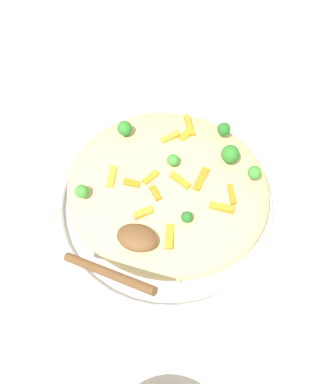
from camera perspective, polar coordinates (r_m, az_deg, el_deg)
ground_plane at (r=0.80m, az=-0.00°, el=-2.26°), size 2.40×2.40×0.00m
serving_bowl at (r=0.78m, az=-0.00°, el=-1.49°), size 0.37×0.37×0.04m
pasta_mound at (r=0.73m, az=-0.00°, el=0.28°), size 0.31×0.29×0.07m
carrot_piece_0 at (r=0.70m, az=-4.28°, el=1.05°), size 0.03×0.01×0.01m
carrot_piece_1 at (r=0.75m, az=2.29°, el=6.65°), size 0.02×0.03×0.01m
carrot_piece_2 at (r=0.70m, az=3.90°, el=1.53°), size 0.02×0.04×0.01m
carrot_piece_3 at (r=0.67m, az=0.15°, el=-5.25°), size 0.02×0.04×0.01m
carrot_piece_4 at (r=0.69m, az=-1.52°, el=-0.15°), size 0.02×0.02×0.01m
carrot_piece_5 at (r=0.76m, az=2.20°, el=7.95°), size 0.03×0.04×0.01m
carrot_piece_6 at (r=0.69m, az=6.31°, el=-1.84°), size 0.04×0.01×0.01m
carrot_piece_7 at (r=0.70m, az=7.48°, el=-0.28°), size 0.02×0.03×0.01m
carrot_piece_8 at (r=0.71m, az=-6.63°, el=1.79°), size 0.02×0.04×0.01m
carrot_piece_9 at (r=0.70m, az=1.46°, el=1.42°), size 0.04×0.02×0.01m
carrot_piece_10 at (r=0.74m, az=0.31°, el=6.51°), size 0.03×0.03×0.01m
carrot_piece_11 at (r=0.70m, az=-2.05°, el=1.75°), size 0.02×0.03×0.01m
carrot_piece_12 at (r=0.68m, az=-2.97°, el=-2.45°), size 0.03×0.03×0.01m
broccoli_floret_0 at (r=0.71m, az=10.13°, el=2.25°), size 0.02×0.02×0.02m
broccoli_floret_1 at (r=0.70m, az=0.60°, el=3.74°), size 0.02×0.02×0.02m
broccoli_floret_2 at (r=0.71m, az=7.33°, el=4.42°), size 0.03×0.03×0.03m
broccoli_floret_3 at (r=0.70m, az=-10.14°, el=0.06°), size 0.02×0.02×0.02m
broccoli_floret_4 at (r=0.75m, az=6.60°, el=7.36°), size 0.02×0.02×0.02m
broccoli_floret_5 at (r=0.66m, az=2.22°, el=-2.98°), size 0.02×0.02×0.02m
broccoli_floret_6 at (r=0.74m, az=-5.13°, el=7.46°), size 0.02×0.02×0.03m
serving_spoon at (r=0.64m, az=-4.79°, el=-6.73°), size 0.14×0.10×0.07m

